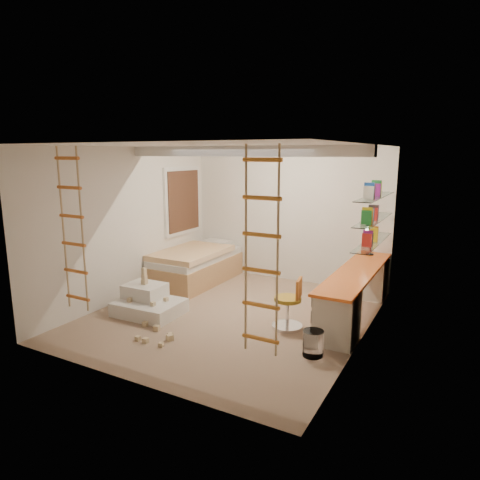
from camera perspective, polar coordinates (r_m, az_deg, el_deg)
The scene contains 15 objects.
floor at distance 6.80m, azimuth -1.22°, elevation -9.99°, with size 4.50×4.50×0.00m, color #967B61.
ceiling_beam at distance 6.59m, azimuth 0.00°, elevation 11.76°, with size 4.00×0.18×0.16m, color white.
window_frame at distance 8.71m, azimuth -7.70°, elevation 5.20°, with size 0.06×1.15×1.35m, color white.
window_blind at distance 8.69m, azimuth -7.49°, elevation 5.19°, with size 0.02×1.00×1.20m, color #4C2D1E.
rope_ladder_left at distance 5.92m, azimuth -21.42°, elevation 1.22°, with size 0.41×0.04×2.13m, color #C36121, non-canonical shape.
rope_ladder_right at distance 4.26m, azimuth 2.86°, elevation -1.75°, with size 0.41×0.04×2.13m, color orange, non-canonical shape.
waste_bin at distance 5.56m, azimuth 9.71°, elevation -13.41°, with size 0.26×0.26×0.33m, color white.
desk at distance 6.84m, azimuth 15.17°, elevation -6.68°, with size 0.56×2.80×0.75m.
shelves at distance 6.82m, azimuth 17.43°, elevation 2.62°, with size 0.25×1.80×0.71m.
bed at distance 8.43m, azimuth -5.88°, elevation -3.41°, with size 1.02×2.00×0.69m.
task_lamp at distance 7.58m, azimuth 16.81°, elevation 0.72°, with size 0.14×0.36×0.57m.
swivel_chair at distance 6.27m, azimuth 6.55°, elevation -9.23°, with size 0.52×0.52×0.75m.
play_platform at distance 6.98m, azimuth -12.16°, elevation -8.17°, with size 1.01×0.80×0.44m.
toy_blocks at distance 6.48m, azimuth -11.82°, elevation -9.26°, with size 1.20×1.02×0.71m.
books at distance 6.80m, azimuth 17.49°, elevation 3.69°, with size 0.14×0.58×0.92m.
Camera 1 is at (3.13, -5.50, 2.49)m, focal length 32.00 mm.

